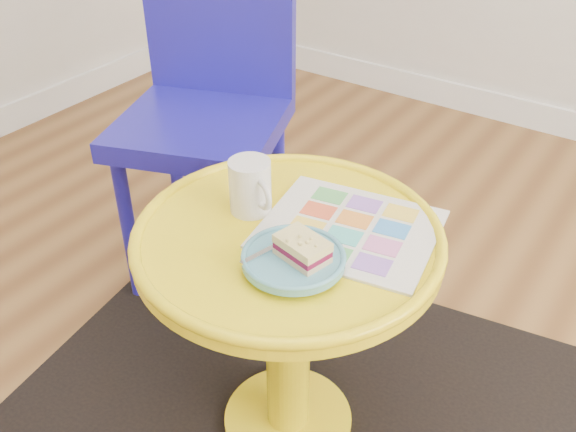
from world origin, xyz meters
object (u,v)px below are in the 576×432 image
Objects in this scene: chair at (209,94)px; plate at (293,259)px; newspaper at (349,229)px; mug at (251,185)px; side_table at (288,296)px.

chair is 0.79m from plate.
newspaper is 0.21m from mug.
newspaper is at bearing 80.98° from plate.
chair is 2.97× the size of newspaper.
chair is 0.72m from newspaper.
plate is at bearing -8.03° from mug.
mug reaches higher than plate.
side_table is 0.20m from newspaper.
side_table is 5.14× the size of mug.
chair is at bearing 161.76° from mug.
mug is 0.63× the size of plate.
side_table is 0.62× the size of chair.
mug is (-0.10, 0.02, 0.21)m from side_table.
mug reaches higher than newspaper.
plate is (-0.02, -0.15, 0.02)m from newspaper.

